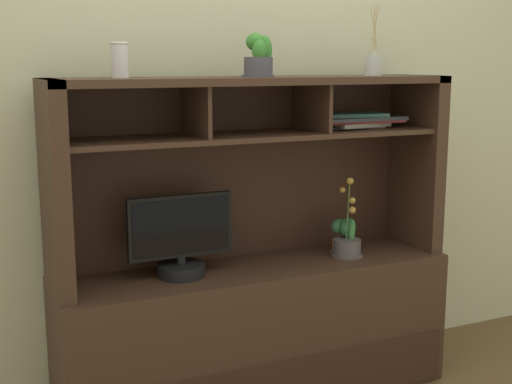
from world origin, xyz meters
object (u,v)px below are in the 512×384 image
potted_orchid (347,244)px  potted_succulent (259,58)px  media_console (255,301)px  magazine_stack_left (353,120)px  ceramic_vase (119,60)px  diffuser_bottle (373,65)px  tv_monitor (181,241)px  potted_fern (345,237)px

potted_orchid → potted_succulent: potted_succulent is taller
media_console → magazine_stack_left: bearing=4.0°
ceramic_vase → media_console: bearing=-2.2°
potted_orchid → diffuser_bottle: bearing=8.2°
media_console → magazine_stack_left: size_ratio=4.07×
potted_succulent → media_console: bearing=94.6°
potted_orchid → ceramic_vase: bearing=175.9°
potted_succulent → magazine_stack_left: bearing=7.5°
potted_orchid → tv_monitor: bearing=177.9°
tv_monitor → magazine_stack_left: bearing=3.9°
tv_monitor → diffuser_bottle: size_ratio=1.43×
tv_monitor → potted_succulent: 0.78m
ceramic_vase → tv_monitor: bearing=-11.3°
potted_fern → ceramic_vase: size_ratio=1.22×
potted_orchid → potted_fern: 0.05m
potted_fern → potted_succulent: potted_succulent is taller
magazine_stack_left → ceramic_vase: bearing=-179.2°
media_console → potted_fern: bearing=-0.8°
media_console → potted_fern: 0.49m
potted_orchid → potted_fern: (0.01, 0.04, 0.02)m
magazine_stack_left → potted_succulent: potted_succulent is taller
media_console → tv_monitor: size_ratio=3.94×
media_console → potted_succulent: (0.00, -0.03, 1.01)m
potted_fern → magazine_stack_left: magazine_stack_left is taller
magazine_stack_left → diffuser_bottle: bearing=-50.3°
ceramic_vase → potted_fern: bearing=-1.5°
tv_monitor → potted_succulent: potted_succulent is taller
potted_orchid → potted_fern: size_ratio=2.21×
diffuser_bottle → ceramic_vase: (-1.08, 0.05, 0.02)m
potted_succulent → diffuser_bottle: bearing=-0.2°
potted_fern → ceramic_vase: (-0.97, 0.03, 0.77)m
ceramic_vase → potted_orchid: bearing=-4.1°
media_console → potted_fern: media_console is taller
tv_monitor → potted_fern: size_ratio=2.65×
magazine_stack_left → potted_succulent: bearing=-172.5°
media_console → magazine_stack_left: media_console is taller
media_console → potted_succulent: potted_succulent is taller
media_console → potted_orchid: 0.47m
potted_succulent → ceramic_vase: 0.54m
media_console → diffuser_bottle: size_ratio=5.65×
media_console → tv_monitor: 0.45m
tv_monitor → potted_fern: bearing=1.1°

